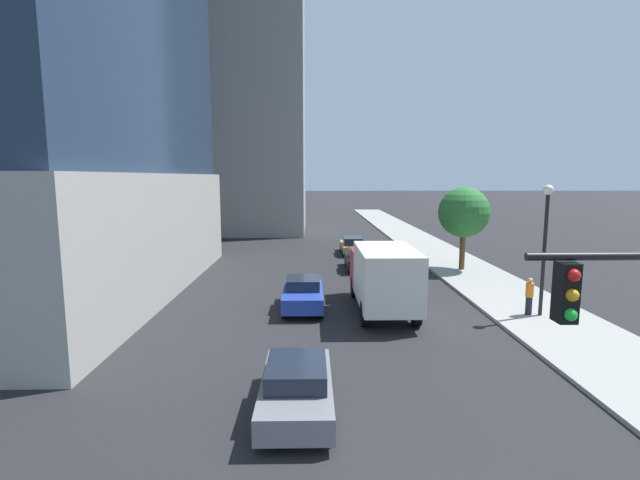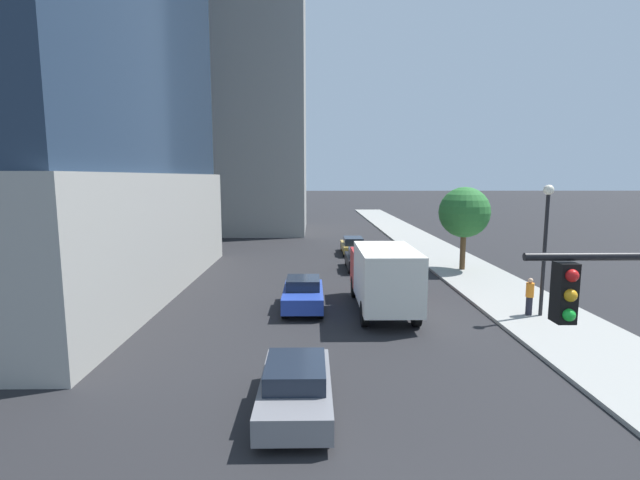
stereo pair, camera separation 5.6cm
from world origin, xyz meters
The scene contains 10 objects.
sidewalk centered at (8.61, 20.00, 0.07)m, with size 4.69×120.00×0.15m, color gray.
construction_building centered at (-10.27, 48.37, 17.54)m, with size 22.83×15.01×40.56m.
street_lamp centered at (8.49, 14.02, 3.94)m, with size 0.44×0.44×5.78m.
street_tree centered at (8.32, 24.29, 3.93)m, with size 3.32×3.32×5.47m.
car_black centered at (1.62, 24.95, 0.75)m, with size 1.95×4.05×1.49m.
car_gold centered at (1.62, 31.37, 0.71)m, with size 1.77×4.42×1.41m.
car_gray centered at (-2.11, 6.06, 0.70)m, with size 1.87×4.24×1.40m.
car_blue centered at (-2.11, 15.65, 0.75)m, with size 1.86×4.07×1.49m.
box_truck centered at (1.62, 15.13, 1.77)m, with size 2.48×6.94×3.13m.
pedestrian_orange_shirt centered at (8.00, 14.10, 1.01)m, with size 0.34×0.34×1.68m.
Camera 2 is at (-1.64, -5.55, 6.28)m, focal length 25.70 mm.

